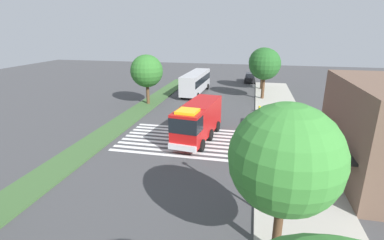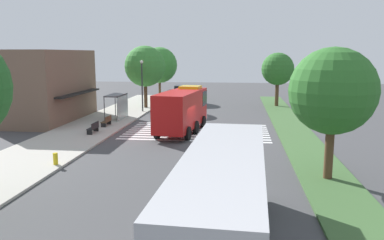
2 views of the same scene
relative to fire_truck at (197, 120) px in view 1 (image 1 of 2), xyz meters
The scene contains 17 objects.
ground_plane 3.19m from the fire_truck, 150.08° to the right, with size 120.00×120.00×0.00m, color #424244.
sidewalk 8.93m from the fire_truck, 104.03° to the left, with size 60.00×5.78×0.14m, color #ADA89E.
median_strip 9.92m from the fire_truck, 102.55° to the right, with size 60.00×3.00×0.14m, color #3D6033.
crosswalk 2.42m from the fire_truck, 73.63° to the right, with size 7.65×12.18×0.01m.
fire_truck is the anchor object (origin of this frame).
parked_car_west 33.15m from the fire_truck, behind, with size 4.82×2.17×1.81m.
transit_bus 20.68m from the fire_truck, 168.11° to the right, with size 11.02×3.22×3.49m.
bus_stop_shelter 9.02m from the fire_truck, 53.45° to the left, with size 3.50×1.40×2.46m.
bench_near_shelter 7.49m from the fire_truck, 79.23° to the left, with size 1.60×0.50×0.90m.
bench_west_of_shelter 7.62m from the fire_truck, 105.01° to the left, with size 1.60×0.50×0.90m.
street_lamp 12.30m from the fire_truck, 30.27° to the left, with size 0.36×0.36×5.77m.
storefront_building 14.86m from the fire_truck, 73.52° to the left, with size 11.41×6.51×7.00m.
sidewalk_tree_far_west 26.87m from the fire_truck, 165.81° to the left, with size 5.03×5.03×7.16m.
sidewalk_tree_west 19.96m from the fire_truck, 160.55° to the left, with size 4.68×4.68×7.55m.
sidewalk_tree_east 15.57m from the fire_truck, 25.43° to the left, with size 4.92×4.92×7.47m.
median_tree_far_west 15.41m from the fire_truck, 141.31° to the right, with size 4.49×4.49×6.88m.
fire_hydrant 12.79m from the fire_truck, 151.50° to the left, with size 0.28×0.28×0.70m, color gold.
Camera 1 is at (27.47, 6.19, 10.47)m, focal length 26.56 mm.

